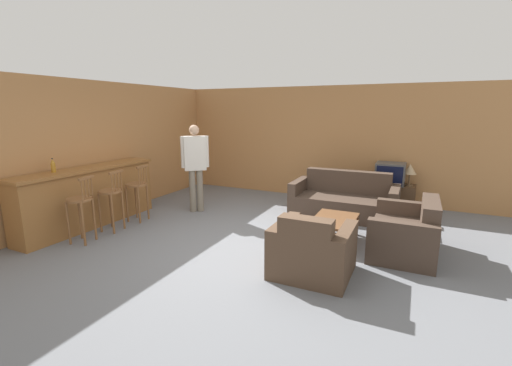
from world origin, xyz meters
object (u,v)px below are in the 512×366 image
loveseat_right (407,234)px  armchair_near (312,252)px  bar_chair_mid (111,197)px  person_by_window (195,163)px  table_lamp (410,170)px  bottle (53,166)px  coffee_table (334,222)px  tv (390,174)px  tv_unit (388,196)px  bar_chair_near (81,206)px  bar_chair_far (137,190)px  couch_far (344,201)px

loveseat_right → armchair_near: bearing=-130.3°
bar_chair_mid → person_by_window: person_by_window is taller
table_lamp → bottle: bearing=-142.0°
bar_chair_mid → loveseat_right: bar_chair_mid is taller
coffee_table → tv: 2.51m
coffee_table → tv_unit: size_ratio=0.92×
coffee_table → bar_chair_near: bearing=-154.1°
armchair_near → loveseat_right: bearing=49.7°
bar_chair_mid → bar_chair_far: (-0.00, 0.61, 0.00)m
bar_chair_far → bar_chair_near: bearing=-90.0°
bar_chair_mid → armchair_near: bearing=-1.8°
bar_chair_near → armchair_near: size_ratio=1.11×
bar_chair_near → bar_chair_mid: size_ratio=1.00×
coffee_table → bottle: bearing=-158.4°
couch_far → tv: tv is taller
bar_chair_near → bar_chair_far: (0.00, 1.20, 0.00)m
armchair_near → loveseat_right: armchair_near is taller
bar_chair_mid → loveseat_right: bearing=13.7°
loveseat_right → tv: size_ratio=2.27×
loveseat_right → tv: bearing=100.2°
table_lamp → armchair_near: bearing=-105.2°
tv_unit → tv: size_ratio=1.79×
person_by_window → bar_chair_mid: bearing=-111.8°
armchair_near → coffee_table: (-0.00, 1.26, 0.02)m
armchair_near → bar_chair_far: bearing=168.6°
couch_far → bar_chair_near: bearing=-137.4°
bar_chair_far → couch_far: size_ratio=0.53×
couch_far → tv_unit: bearing=52.1°
bar_chair_near → person_by_window: size_ratio=0.60×
bar_chair_near → tv: size_ratio=1.83×
couch_far → loveseat_right: bearing=-50.8°
couch_far → loveseat_right: size_ratio=1.51×
couch_far → loveseat_right: (1.18, -1.45, -0.00)m
armchair_near → tv: size_ratio=1.64×
armchair_near → coffee_table: size_ratio=0.99×
bar_chair_near → bottle: bottle is taller
armchair_near → coffee_table: bearing=90.1°
armchair_near → person_by_window: person_by_window is taller
couch_far → coffee_table: size_ratio=2.08×
loveseat_right → tv_unit: (-0.43, 2.41, -0.04)m
armchair_near → bar_chair_mid: bearing=178.2°
armchair_near → bottle: size_ratio=4.12×
person_by_window → armchair_near: bearing=-30.1°
bar_chair_mid → tv_unit: (4.20, 3.54, -0.34)m
bar_chair_far → person_by_window: size_ratio=0.60×
couch_far → tv: bearing=52.0°
bar_chair_near → armchair_near: 3.62m
bar_chair_far → bottle: size_ratio=4.59×
bar_chair_far → tv: (4.20, 2.93, 0.15)m
bar_chair_far → armchair_near: 3.66m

